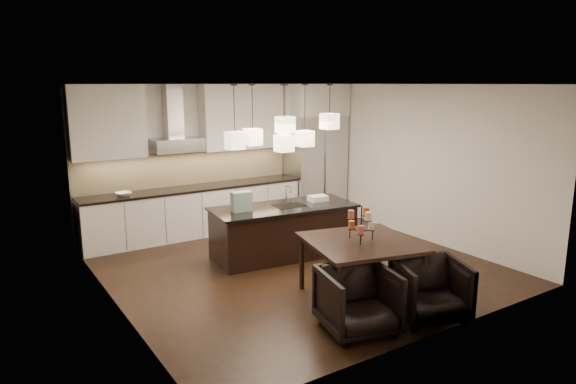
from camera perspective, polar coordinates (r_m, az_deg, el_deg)
floor at (r=8.17m, az=0.77°, el=-8.23°), size 5.50×5.50×0.02m
ceiling at (r=7.67m, az=0.83°, el=11.96°), size 5.50×5.50×0.02m
wall_back at (r=10.18m, az=-7.88°, el=3.90°), size 5.50×0.02×2.80m
wall_front at (r=5.76m, az=16.24°, el=-2.71°), size 5.50×0.02×2.80m
wall_left at (r=6.70m, az=-19.24°, el=-0.88°), size 0.02×5.50×2.80m
wall_right at (r=9.59m, az=14.67°, el=3.12°), size 0.02×5.50×2.80m
refrigerator at (r=10.96m, az=3.02°, el=2.85°), size 1.20×0.72×2.15m
fridge_panel at (r=10.83m, az=3.10°, el=10.18°), size 1.26×0.72×0.65m
lower_cabinets at (r=9.82m, az=-10.20°, el=-2.20°), size 4.21×0.62×0.88m
countertop at (r=9.71m, az=-10.30°, el=0.44°), size 4.21×0.66×0.04m
backsplash at (r=9.93m, az=-11.05°, el=2.62°), size 4.21×0.02×0.63m
upper_cab_left at (r=9.22m, az=-19.50°, el=7.34°), size 1.25×0.35×1.25m
upper_cab_right at (r=10.18m, az=-4.70°, el=8.36°), size 1.85×0.35×1.25m
hood_canopy at (r=9.52m, az=-12.27°, el=5.13°), size 0.90×0.52×0.24m
hood_chimney at (r=9.58m, az=-12.67°, el=8.75°), size 0.30×0.28×0.96m
fruit_bowl at (r=9.24m, az=-17.81°, el=-0.21°), size 0.31×0.31×0.06m
island_body at (r=8.51m, az=-0.50°, el=-4.47°), size 2.38×1.16×0.81m
island_top at (r=8.40m, az=-0.50°, el=-1.70°), size 2.46×1.24×0.04m
faucet at (r=8.47m, az=-0.22°, el=-0.24°), size 0.11×0.23×0.35m
tote_bag at (r=8.06m, az=-5.19°, el=-1.06°), size 0.33×0.20×0.31m
food_container at (r=8.77m, az=3.34°, el=-0.70°), size 0.33×0.25×0.09m
dining_table at (r=6.90m, az=7.99°, el=-8.58°), size 1.61×1.61×0.80m
candelabra at (r=6.71m, az=8.15°, el=-3.47°), size 0.46×0.46×0.47m
candle_a at (r=6.79m, az=9.26°, el=-3.71°), size 0.10×0.10×0.11m
candle_b at (r=6.79m, az=7.07°, el=-3.63°), size 0.10×0.10×0.11m
candle_c at (r=6.57m, az=8.08°, el=-4.19°), size 0.10×0.10×0.11m
candle_d at (r=6.81m, az=8.68°, el=-2.14°), size 0.10×0.10×0.11m
candle_e at (r=6.63m, az=7.03°, el=-2.48°), size 0.10×0.10×0.11m
candle_f at (r=6.56m, az=8.91°, el=-2.69°), size 0.10×0.10×0.11m
armchair_left at (r=6.06m, az=7.76°, el=-11.86°), size 0.97×0.99×0.75m
armchair_right at (r=6.54m, az=15.52°, el=-10.41°), size 1.05×1.06×0.74m
pendant_a at (r=7.74m, az=-5.93°, el=5.71°), size 0.24×0.24×0.26m
pendant_b at (r=8.23m, az=-3.94°, el=6.12°), size 0.24×0.24×0.26m
pendant_c at (r=8.13m, az=-0.33°, el=7.48°), size 0.24×0.24×0.26m
pendant_d at (r=8.56m, az=1.87°, el=5.95°), size 0.24×0.24×0.26m
pendant_e at (r=8.58m, az=4.62°, el=7.84°), size 0.24×0.24×0.26m
pendant_f at (r=8.01m, az=-0.46°, el=5.43°), size 0.24×0.24×0.26m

